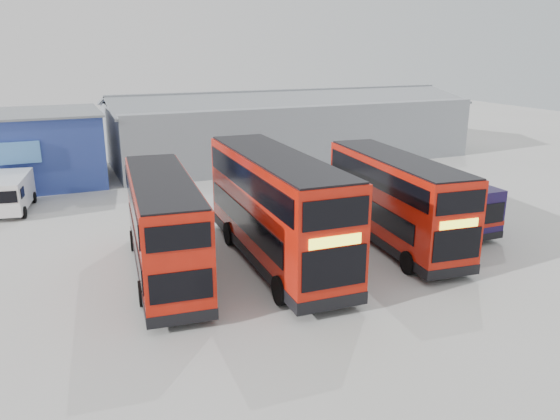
{
  "coord_description": "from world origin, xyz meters",
  "views": [
    {
      "loc": [
        -11.51,
        -24.03,
        9.54
      ],
      "look_at": [
        -1.81,
        -1.42,
        2.1
      ],
      "focal_mm": 35.0,
      "sensor_mm": 36.0,
      "label": 1
    }
  ],
  "objects_px": {
    "panel_van": "(10,192)",
    "single_decker_blue": "(424,195)",
    "double_decker_left": "(164,228)",
    "double_decker_centre": "(276,210)",
    "office_block": "(10,149)",
    "double_decker_right": "(394,201)",
    "maintenance_shed": "(287,127)"
  },
  "relations": [
    {
      "from": "double_decker_centre",
      "to": "double_decker_right",
      "type": "distance_m",
      "value": 6.31
    },
    {
      "from": "double_decker_centre",
      "to": "single_decker_blue",
      "type": "bearing_deg",
      "value": 17.34
    },
    {
      "from": "maintenance_shed",
      "to": "single_decker_blue",
      "type": "height_order",
      "value": "maintenance_shed"
    },
    {
      "from": "single_decker_blue",
      "to": "panel_van",
      "type": "height_order",
      "value": "single_decker_blue"
    },
    {
      "from": "office_block",
      "to": "single_decker_blue",
      "type": "distance_m",
      "value": 28.14
    },
    {
      "from": "office_block",
      "to": "double_decker_right",
      "type": "distance_m",
      "value": 27.22
    },
    {
      "from": "double_decker_left",
      "to": "panel_van",
      "type": "distance_m",
      "value": 14.73
    },
    {
      "from": "double_decker_left",
      "to": "double_decker_right",
      "type": "distance_m",
      "value": 11.25
    },
    {
      "from": "single_decker_blue",
      "to": "panel_van",
      "type": "bearing_deg",
      "value": -25.7
    },
    {
      "from": "double_decker_left",
      "to": "double_decker_centre",
      "type": "distance_m",
      "value": 4.96
    },
    {
      "from": "maintenance_shed",
      "to": "panel_van",
      "type": "height_order",
      "value": "maintenance_shed"
    },
    {
      "from": "office_block",
      "to": "double_decker_left",
      "type": "bearing_deg",
      "value": -71.94
    },
    {
      "from": "double_decker_right",
      "to": "single_decker_blue",
      "type": "xyz_separation_m",
      "value": [
        4.0,
        2.84,
        -0.85
      ]
    },
    {
      "from": "double_decker_centre",
      "to": "panel_van",
      "type": "relative_size",
      "value": 2.33
    },
    {
      "from": "office_block",
      "to": "panel_van",
      "type": "relative_size",
      "value": 2.4
    },
    {
      "from": "double_decker_centre",
      "to": "double_decker_right",
      "type": "bearing_deg",
      "value": 1.76
    },
    {
      "from": "double_decker_centre",
      "to": "office_block",
      "type": "bearing_deg",
      "value": 121.42
    },
    {
      "from": "double_decker_centre",
      "to": "single_decker_blue",
      "type": "height_order",
      "value": "double_decker_centre"
    },
    {
      "from": "maintenance_shed",
      "to": "double_decker_left",
      "type": "bearing_deg",
      "value": -124.88
    },
    {
      "from": "double_decker_centre",
      "to": "double_decker_left",
      "type": "bearing_deg",
      "value": 177.54
    },
    {
      "from": "maintenance_shed",
      "to": "single_decker_blue",
      "type": "bearing_deg",
      "value": -90.56
    },
    {
      "from": "double_decker_left",
      "to": "double_decker_centre",
      "type": "bearing_deg",
      "value": -178.96
    },
    {
      "from": "single_decker_blue",
      "to": "double_decker_centre",
      "type": "bearing_deg",
      "value": 15.88
    },
    {
      "from": "office_block",
      "to": "single_decker_blue",
      "type": "height_order",
      "value": "office_block"
    },
    {
      "from": "panel_van",
      "to": "double_decker_centre",
      "type": "bearing_deg",
      "value": -41.01
    },
    {
      "from": "office_block",
      "to": "double_decker_left",
      "type": "relative_size",
      "value": 1.17
    },
    {
      "from": "office_block",
      "to": "double_decker_right",
      "type": "xyz_separation_m",
      "value": [
        17.81,
        -20.58,
        -0.38
      ]
    },
    {
      "from": "double_decker_left",
      "to": "single_decker_blue",
      "type": "relative_size",
      "value": 1.04
    },
    {
      "from": "maintenance_shed",
      "to": "double_decker_right",
      "type": "xyz_separation_m",
      "value": [
        -4.19,
        -22.58,
        -0.4
      ]
    },
    {
      "from": "panel_van",
      "to": "single_decker_blue",
      "type": "bearing_deg",
      "value": -17.48
    },
    {
      "from": "panel_van",
      "to": "double_decker_right",
      "type": "bearing_deg",
      "value": -28.62
    },
    {
      "from": "maintenance_shed",
      "to": "single_decker_blue",
      "type": "distance_m",
      "value": 19.79
    }
  ]
}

